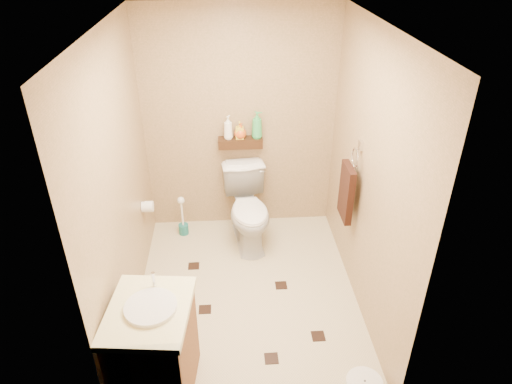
{
  "coord_description": "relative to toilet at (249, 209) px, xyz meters",
  "views": [
    {
      "loc": [
        -0.14,
        -3.19,
        2.99
      ],
      "look_at": [
        0.1,
        0.25,
        0.96
      ],
      "focal_mm": 32.0,
      "sensor_mm": 36.0,
      "label": 1
    }
  ],
  "objects": [
    {
      "name": "wall_left",
      "position": [
        -1.06,
        -0.83,
        0.79
      ],
      "size": [
        0.04,
        2.5,
        2.4
      ],
      "primitive_type": "cube",
      "color": "tan",
      "rests_on": "ground"
    },
    {
      "name": "ceiling",
      "position": [
        -0.06,
        -0.83,
        1.99
      ],
      "size": [
        2.0,
        2.5,
        0.02
      ],
      "primitive_type": "cube",
      "color": "white",
      "rests_on": "wall_back"
    },
    {
      "name": "toilet",
      "position": [
        0.0,
        0.0,
        0.0
      ],
      "size": [
        0.55,
        0.84,
        0.81
      ],
      "primitive_type": "imported",
      "rotation": [
        0.0,
        0.0,
        0.12
      ],
      "color": "white",
      "rests_on": "ground"
    },
    {
      "name": "toilet_brush",
      "position": [
        -0.72,
        0.19,
        -0.24
      ],
      "size": [
        0.11,
        0.11,
        0.47
      ],
      "color": "#1B6C6A",
      "rests_on": "ground"
    },
    {
      "name": "toilet_paper",
      "position": [
        -1.0,
        -0.18,
        0.2
      ],
      "size": [
        0.12,
        0.11,
        0.12
      ],
      "color": "white",
      "rests_on": "wall_left"
    },
    {
      "name": "bathroom_scale",
      "position": [
        0.76,
        -1.88,
        -0.38
      ],
      "size": [
        0.28,
        0.28,
        0.06
      ],
      "rotation": [
        0.0,
        0.0,
        -0.04
      ],
      "color": "white",
      "rests_on": "ground"
    },
    {
      "name": "floor_accents",
      "position": [
        -0.03,
        -0.9,
        -0.4
      ],
      "size": [
        1.2,
        1.41,
        0.01
      ],
      "color": "black",
      "rests_on": "ground"
    },
    {
      "name": "ground",
      "position": [
        -0.06,
        -0.83,
        -0.41
      ],
      "size": [
        2.5,
        2.5,
        0.0
      ],
      "primitive_type": "plane",
      "color": "beige",
      "rests_on": "ground"
    },
    {
      "name": "wall_right",
      "position": [
        0.94,
        -0.83,
        0.79
      ],
      "size": [
        0.04,
        2.5,
        2.4
      ],
      "primitive_type": "cube",
      "color": "tan",
      "rests_on": "ground"
    },
    {
      "name": "bottle_a",
      "position": [
        -0.19,
        0.34,
        0.79
      ],
      "size": [
        0.13,
        0.13,
        0.25
      ],
      "primitive_type": "imported",
      "rotation": [
        0.0,
        0.0,
        2.64
      ],
      "color": "white",
      "rests_on": "wall_shelf"
    },
    {
      "name": "bottle_d",
      "position": [
        0.11,
        0.34,
        0.81
      ],
      "size": [
        0.14,
        0.14,
        0.29
      ],
      "primitive_type": "imported",
      "rotation": [
        0.0,
        0.0,
        1.23
      ],
      "color": "green",
      "rests_on": "wall_shelf"
    },
    {
      "name": "bottle_b",
      "position": [
        -0.07,
        0.34,
        0.76
      ],
      "size": [
        0.08,
        0.09,
        0.18
      ],
      "primitive_type": "imported",
      "rotation": [
        0.0,
        0.0,
        6.24
      ],
      "color": "gold",
      "rests_on": "wall_shelf"
    },
    {
      "name": "wall_front",
      "position": [
        -0.06,
        -2.08,
        0.79
      ],
      "size": [
        2.0,
        0.04,
        2.4
      ],
      "primitive_type": "cube",
      "color": "tan",
      "rests_on": "ground"
    },
    {
      "name": "towel_ring",
      "position": [
        0.85,
        -0.58,
        0.54
      ],
      "size": [
        0.12,
        0.3,
        0.76
      ],
      "color": "silver",
      "rests_on": "wall_right"
    },
    {
      "name": "wall_back",
      "position": [
        -0.06,
        0.42,
        0.79
      ],
      "size": [
        2.0,
        0.04,
        2.4
      ],
      "primitive_type": "cube",
      "color": "tan",
      "rests_on": "ground"
    },
    {
      "name": "vanity",
      "position": [
        -0.76,
        -1.78,
        0.01
      ],
      "size": [
        0.61,
        0.71,
        0.93
      ],
      "rotation": [
        0.0,
        0.0,
        -0.11
      ],
      "color": "brown",
      "rests_on": "ground"
    },
    {
      "name": "wall_shelf",
      "position": [
        -0.06,
        0.34,
        0.61
      ],
      "size": [
        0.46,
        0.14,
        0.1
      ],
      "primitive_type": "cube",
      "color": "#3B1F10",
      "rests_on": "wall_back"
    },
    {
      "name": "bottle_c",
      "position": [
        -0.06,
        0.34,
        0.75
      ],
      "size": [
        0.18,
        0.18,
        0.16
      ],
      "primitive_type": "imported",
      "rotation": [
        0.0,
        0.0,
        2.23
      ],
      "color": "#DC5719",
      "rests_on": "wall_shelf"
    }
  ]
}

